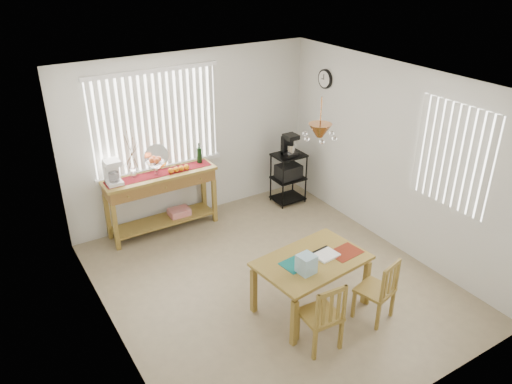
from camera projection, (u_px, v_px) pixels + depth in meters
ground at (272, 282)px, 6.49m from camera, size 4.00×4.50×0.01m
room_shell at (273, 162)px, 5.75m from camera, size 4.20×4.70×2.70m
sideboard at (161, 188)px, 7.38m from camera, size 1.67×0.47×0.94m
sideboard_items at (141, 168)px, 7.10m from camera, size 1.59×0.40×0.72m
wire_cart at (288, 173)px, 8.30m from camera, size 0.51×0.40×0.86m
cart_items at (289, 145)px, 8.08m from camera, size 0.20×0.24×0.35m
dining_table at (312, 265)px, 5.79m from camera, size 1.35×0.95×0.68m
table_items at (311, 262)px, 5.57m from camera, size 1.01×0.44×0.22m
chair_left at (322, 316)px, 5.28m from camera, size 0.42×0.42×0.85m
chair_right at (378, 290)px, 5.70m from camera, size 0.46×0.46×0.81m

